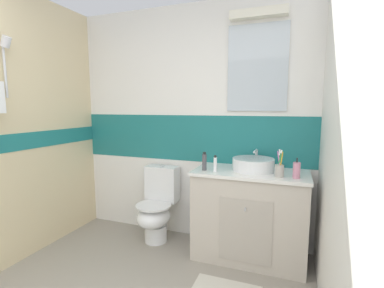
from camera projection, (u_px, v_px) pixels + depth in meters
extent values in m
cube|color=white|center=(191.00, 197.00, 3.15)|extent=(3.20, 0.10, 0.85)
cube|color=#1E7272|center=(191.00, 138.00, 3.05)|extent=(3.20, 0.10, 0.50)
cube|color=white|center=(191.00, 61.00, 2.95)|extent=(3.20, 0.10, 1.15)
cube|color=silver|center=(257.00, 68.00, 2.66)|extent=(0.57, 0.02, 0.82)
cube|color=white|center=(258.00, 13.00, 2.56)|extent=(0.54, 0.10, 0.08)
cylinder|color=silver|center=(5.00, 70.00, 2.35)|extent=(0.02, 0.02, 0.46)
cylinder|color=silver|center=(6.00, 42.00, 2.31)|extent=(0.10, 0.07, 0.11)
cube|color=white|center=(353.00, 144.00, 1.41)|extent=(0.10, 3.48, 2.50)
cube|color=beige|center=(250.00, 216.00, 2.62)|extent=(1.02, 0.51, 0.82)
cube|color=white|center=(251.00, 173.00, 2.56)|extent=(1.04, 0.53, 0.03)
cube|color=#B6AD9F|center=(245.00, 232.00, 2.39)|extent=(0.46, 0.01, 0.57)
cylinder|color=silver|center=(245.00, 209.00, 2.35)|extent=(0.02, 0.02, 0.03)
cylinder|color=white|center=(253.00, 164.00, 2.58)|extent=(0.39, 0.39, 0.11)
cylinder|color=#AFB1BA|center=(253.00, 159.00, 2.57)|extent=(0.32, 0.32, 0.01)
cylinder|color=silver|center=(256.00, 158.00, 2.78)|extent=(0.03, 0.03, 0.17)
cylinder|color=silver|center=(255.00, 151.00, 2.67)|extent=(0.02, 0.17, 0.02)
cylinder|color=white|center=(156.00, 233.00, 2.98)|extent=(0.24, 0.24, 0.18)
ellipsoid|color=white|center=(154.00, 217.00, 2.92)|extent=(0.34, 0.42, 0.22)
cylinder|color=white|center=(154.00, 205.00, 2.90)|extent=(0.37, 0.37, 0.02)
cube|color=white|center=(162.00, 183.00, 3.07)|extent=(0.36, 0.17, 0.39)
cylinder|color=silver|center=(162.00, 165.00, 3.05)|extent=(0.04, 0.04, 0.02)
cylinder|color=#B2ADA3|center=(279.00, 171.00, 2.34)|extent=(0.08, 0.08, 0.10)
cylinder|color=#D872BF|center=(279.00, 162.00, 2.34)|extent=(0.04, 0.02, 0.19)
cube|color=white|center=(280.00, 151.00, 2.33)|extent=(0.02, 0.02, 0.03)
cylinder|color=#3FB259|center=(279.00, 163.00, 2.35)|extent=(0.03, 0.02, 0.17)
cube|color=white|center=(279.00, 154.00, 2.34)|extent=(0.02, 0.02, 0.03)
cylinder|color=gold|center=(281.00, 163.00, 2.32)|extent=(0.03, 0.04, 0.19)
cube|color=white|center=(281.00, 152.00, 2.30)|extent=(0.02, 0.02, 0.03)
cylinder|color=pink|center=(297.00, 170.00, 2.29)|extent=(0.06, 0.06, 0.13)
cylinder|color=#262626|center=(297.00, 160.00, 2.28)|extent=(0.01, 0.01, 0.04)
cylinder|color=#262626|center=(297.00, 158.00, 2.27)|extent=(0.01, 0.02, 0.01)
cylinder|color=#4C4C51|center=(204.00, 162.00, 2.58)|extent=(0.04, 0.04, 0.15)
cylinder|color=black|center=(204.00, 153.00, 2.57)|extent=(0.03, 0.03, 0.02)
cylinder|color=white|center=(215.00, 165.00, 2.52)|extent=(0.03, 0.03, 0.13)
cylinder|color=black|center=(215.00, 156.00, 2.51)|extent=(0.02, 0.02, 0.02)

